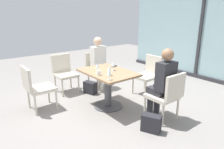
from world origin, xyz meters
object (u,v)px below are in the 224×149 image
Objects in this scene: person_far_left at (100,61)px; handbag_0 at (151,123)px; chair_far_left at (97,68)px; chair_near_window at (149,73)px; coffee_cup at (99,73)px; cell_phone_on_table at (114,66)px; person_far_right at (163,81)px; dining_table_main at (108,82)px; wine_glass_1 at (109,68)px; wine_glass_2 at (113,64)px; wine_glass_3 at (97,66)px; chair_front_left at (36,86)px; chair_side_end at (64,71)px; chair_far_right at (167,94)px; wine_glass_0 at (109,72)px; handbag_1 at (90,88)px.

person_far_left reaches higher than handbag_0.
chair_near_window is at bearing 33.91° from chair_far_left.
coffee_cup reaches higher than cell_phone_on_table.
person_far_right and person_far_left have the same top height.
dining_table_main is at bearing -154.18° from person_far_right.
chair_far_left is 4.70× the size of wine_glass_1.
wine_glass_2 reaches higher than chair_far_left.
chair_far_left is 4.70× the size of wine_glass_3.
chair_front_left is at bearing -118.93° from wine_glass_2.
cell_phone_on_table is at bearing 123.80° from dining_table_main.
chair_far_left is 9.67× the size of coffee_cup.
person_far_right is at bearing 39.54° from wine_glass_1.
chair_side_end is at bearing 125.25° from chair_front_left.
chair_far_right reaches higher than handbag_0.
handbag_0 is (1.35, -0.32, -0.59)m from cell_phone_on_table.
chair_side_end is at bearing -179.54° from wine_glass_0.
chair_far_right is at bearing 18.00° from wine_glass_2.
chair_front_left is at bearing -54.75° from chair_side_end.
wine_glass_1 is at bearing -140.46° from person_far_right.
person_far_left is at bearing 64.45° from chair_side_end.
chair_far_left is at bearing 155.13° from wine_glass_1.
person_far_right is 1.01m from wine_glass_2.
chair_far_right is at bearing 35.61° from wine_glass_1.
wine_glass_3 is (0.64, 0.96, 0.37)m from chair_front_left.
chair_side_end is 1.28m from cell_phone_on_table.
coffee_cup is 1.25m from handbag_0.
handbag_1 is at bearing 173.82° from dining_table_main.
wine_glass_3 reaches higher than dining_table_main.
handbag_1 is at bearing 38.31° from chair_side_end.
wine_glass_0 and wine_glass_3 have the same top height.
person_far_left reaches higher than chair_side_end.
handbag_1 is (0.50, 0.39, -0.36)m from chair_side_end.
chair_side_end is at bearing -166.90° from dining_table_main.
chair_far_left reaches higher than handbag_0.
chair_near_window is at bearing 36.82° from handbag_1.
person_far_right is 1.12m from coffee_cup.
wine_glass_3 is 0.62× the size of handbag_1.
dining_table_main is 0.37m from wine_glass_2.
handbag_1 is (-1.94, 0.08, 0.00)m from handbag_0.
dining_table_main is 0.44m from wine_glass_1.
chair_far_left is 1.17m from wine_glass_2.
chair_far_right reaches higher than dining_table_main.
chair_near_window reaches higher than handbag_0.
chair_near_window is 1.42m from wine_glass_3.
wine_glass_1 and wine_glass_2 have the same top height.
chair_far_left reaches higher than coffee_cup.
person_far_right is at bearing 180.00° from chair_far_right.
chair_far_left is at bearing 143.07° from handbag_0.
person_far_right is 0.94m from wine_glass_1.
chair_front_left is 1.31m from handbag_1.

